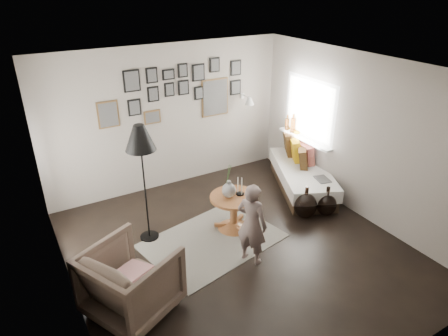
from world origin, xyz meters
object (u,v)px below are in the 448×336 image
armchair (131,281)px  floor_lamp (140,142)px  pedestal_table (234,214)px  demijohn_large (305,205)px  demijohn_small (326,204)px  vase (229,188)px  daybed (299,172)px  child (252,224)px  magazine_basket (132,299)px

armchair → floor_lamp: bearing=-53.7°
pedestal_table → demijohn_large: (1.18, -0.31, -0.05)m
pedestal_table → armchair: 2.10m
demijohn_small → vase: bearing=164.4°
daybed → child: 2.42m
pedestal_table → demijohn_small: (1.53, -0.43, -0.07)m
pedestal_table → floor_lamp: bearing=160.8°
vase → pedestal_table: bearing=-14.0°
daybed → demijohn_large: bearing=-99.5°
demijohn_large → demijohn_small: (0.35, -0.12, -0.02)m
magazine_basket → child: (1.74, 0.10, 0.40)m
armchair → magazine_basket: (-0.03, -0.04, -0.23)m
armchair → demijohn_large: size_ratio=1.66×
vase → magazine_basket: 2.14m
floor_lamp → demijohn_large: floor_lamp is taller
daybed → armchair: daybed is taller
demijohn_large → daybed: bearing=56.0°
armchair → child: bearing=-113.9°
pedestal_table → floor_lamp: floor_lamp is taller
vase → armchair: (-1.83, -0.87, -0.31)m
vase → demijohn_small: 1.76m
daybed → floor_lamp: (-3.02, -0.14, 1.26)m
floor_lamp → child: (1.04, -1.22, -0.97)m
armchair → demijohn_large: 3.15m
armchair → child: 1.72m
magazine_basket → vase: bearing=26.1°
pedestal_table → daybed: daybed is taller
floor_lamp → demijohn_large: (2.42, -0.74, -1.35)m
magazine_basket → demijohn_large: 3.18m
floor_lamp → child: size_ratio=1.51×
demijohn_small → floor_lamp: bearing=162.7°
daybed → floor_lamp: size_ratio=1.15×
daybed → child: (-1.98, -1.36, 0.30)m
vase → demijohn_large: (1.26, -0.33, -0.52)m
pedestal_table → demijohn_small: size_ratio=1.43×
pedestal_table → vase: bearing=166.0°
daybed → floor_lamp: floor_lamp is taller
pedestal_table → demijohn_small: pedestal_table is taller
pedestal_table → magazine_basket: bearing=-155.4°
pedestal_table → demijohn_large: size_ratio=1.30×
daybed → armchair: 3.95m
daybed → armchair: size_ratio=2.22×
pedestal_table → floor_lamp: 1.85m
magazine_basket → demijohn_large: bearing=10.5°
vase → magazine_basket: (-1.86, -0.91, -0.54)m
magazine_basket → child: 1.79m
vase → demijohn_small: bearing=-15.6°
pedestal_table → demijohn_small: bearing=-15.7°
daybed → demijohn_small: size_ratio=4.06×
armchair → demijohn_large: (3.09, 0.54, -0.21)m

